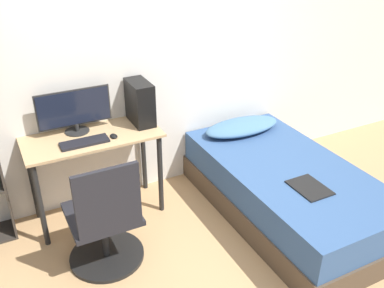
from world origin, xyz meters
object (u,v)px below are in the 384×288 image
Objects in this scene: bed at (286,190)px; keyboard at (85,142)px; monitor at (74,110)px; office_chair at (106,227)px; pc_tower at (140,102)px.

keyboard is (-1.55, 0.64, 0.55)m from bed.
bed is 3.29× the size of monitor.
office_chair reaches higher than keyboard.
monitor is 0.55m from pc_tower.
office_chair reaches higher than bed.
bed is at bearing -29.45° from monitor.
bed is at bearing -22.42° from keyboard.
bed is 1.93m from monitor.
office_chair is 1.10m from pc_tower.
bed is 5.36× the size of pc_tower.
bed is 1.48m from pc_tower.
bed is at bearing -38.66° from pc_tower.
keyboard is 1.02× the size of pc_tower.
pc_tower reaches higher than bed.
office_chair is 2.46× the size of keyboard.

